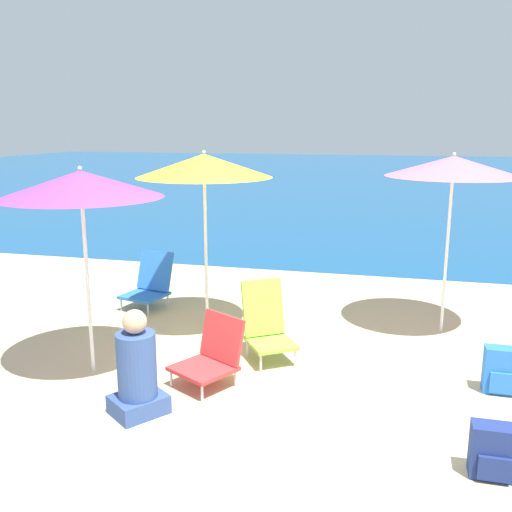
% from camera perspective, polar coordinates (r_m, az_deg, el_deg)
% --- Properties ---
extents(ground_plane, '(60.00, 60.00, 0.00)m').
position_cam_1_polar(ground_plane, '(4.81, 4.50, -16.96)').
color(ground_plane, '#C6B284').
extents(sea_water, '(60.00, 40.00, 0.01)m').
position_cam_1_polar(sea_water, '(29.28, 13.02, 7.88)').
color(sea_water, navy).
rests_on(sea_water, ground).
extents(beach_umbrella_yellow, '(1.55, 1.55, 2.13)m').
position_cam_1_polar(beach_umbrella_yellow, '(6.53, -5.20, 8.96)').
color(beach_umbrella_yellow, white).
rests_on(beach_umbrella_yellow, ground).
extents(beach_umbrella_purple, '(1.54, 1.54, 2.03)m').
position_cam_1_polar(beach_umbrella_purple, '(5.59, -17.11, 6.86)').
color(beach_umbrella_purple, white).
rests_on(beach_umbrella_purple, ground).
extents(beach_umbrella_pink, '(1.52, 1.52, 2.11)m').
position_cam_1_polar(beach_umbrella_pink, '(6.84, 19.13, 8.45)').
color(beach_umbrella_pink, white).
rests_on(beach_umbrella_pink, ground).
extents(beach_chair_blue, '(0.64, 0.71, 0.74)m').
position_cam_1_polar(beach_chair_blue, '(7.82, -10.56, -2.64)').
color(beach_chair_blue, silver).
rests_on(beach_chair_blue, ground).
extents(beach_chair_lime, '(0.68, 0.72, 0.81)m').
position_cam_1_polar(beach_chair_lime, '(6.01, 1.05, -6.80)').
color(beach_chair_lime, silver).
rests_on(beach_chair_lime, ground).
extents(beach_chair_red, '(0.72, 0.74, 0.64)m').
position_cam_1_polar(beach_chair_red, '(5.48, -4.41, -9.75)').
color(beach_chair_red, silver).
rests_on(beach_chair_red, ground).
extents(person_seated_near, '(0.55, 0.56, 0.92)m').
position_cam_1_polar(person_seated_near, '(4.98, -11.81, -11.25)').
color(person_seated_near, '#334C8C').
rests_on(person_seated_near, ground).
extents(backpack_navy, '(0.31, 0.20, 0.39)m').
position_cam_1_polar(backpack_navy, '(4.48, 22.64, -17.63)').
color(backpack_navy, navy).
rests_on(backpack_navy, ground).
extents(backpack_blue, '(0.32, 0.20, 0.43)m').
position_cam_1_polar(backpack_blue, '(5.76, 23.37, -10.49)').
color(backpack_blue, blue).
rests_on(backpack_blue, ground).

